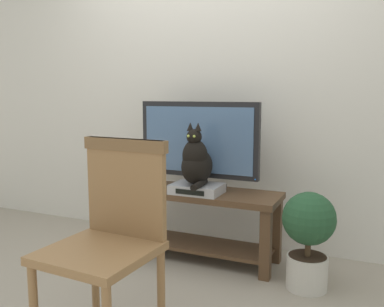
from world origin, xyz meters
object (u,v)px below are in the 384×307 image
(tv, at_px, (199,143))
(potted_plant, at_px, (308,234))
(media_box, at_px, (197,189))
(cat, at_px, (196,162))
(wooden_chair, at_px, (111,228))
(tv_stand, at_px, (195,212))
(book_stack, at_px, (140,178))

(tv, height_order, potted_plant, tv)
(media_box, bearing_deg, cat, -85.85)
(wooden_chair, bearing_deg, tv_stand, 93.22)
(potted_plant, bearing_deg, book_stack, 172.53)
(cat, bearing_deg, tv, 107.81)
(tv, bearing_deg, media_box, -70.91)
(book_stack, bearing_deg, media_box, -8.39)
(tv, relative_size, media_box, 2.61)
(media_box, relative_size, potted_plant, 0.57)
(tv, height_order, cat, tv)
(cat, xyz_separation_m, wooden_chair, (0.01, -1.05, -0.16))
(tv_stand, xyz_separation_m, cat, (0.05, -0.10, 0.40))
(cat, height_order, potted_plant, cat)
(book_stack, relative_size, potted_plant, 0.40)
(tv_stand, bearing_deg, book_stack, -178.97)
(tv, height_order, wooden_chair, tv)
(tv_stand, height_order, media_box, media_box)
(tv_stand, distance_m, tv, 0.51)
(wooden_chair, bearing_deg, potted_plant, 51.14)
(cat, bearing_deg, wooden_chair, -89.46)
(cat, distance_m, book_stack, 0.55)
(tv, bearing_deg, tv_stand, -90.02)
(media_box, bearing_deg, tv_stand, 122.73)
(cat, relative_size, wooden_chair, 0.44)
(cat, xyz_separation_m, book_stack, (-0.51, 0.09, -0.17))
(tv_stand, height_order, wooden_chair, wooden_chair)
(tv, distance_m, cat, 0.21)
(tv, relative_size, book_stack, 3.74)
(tv_stand, relative_size, media_box, 3.55)
(tv_stand, distance_m, potted_plant, 0.87)
(media_box, bearing_deg, wooden_chair, -89.40)
(tv_stand, xyz_separation_m, tv, (0.00, 0.07, 0.51))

